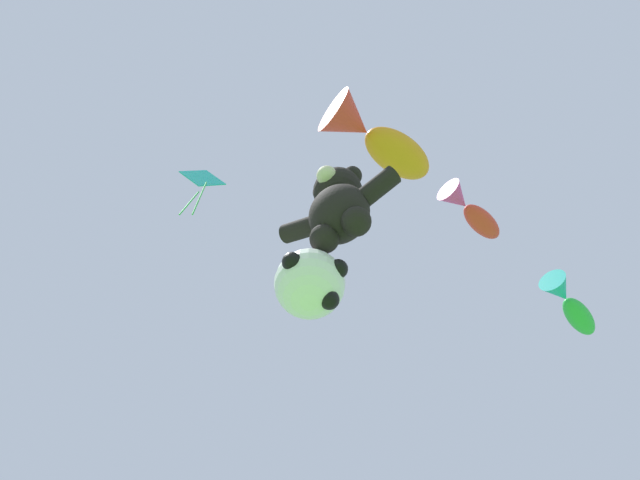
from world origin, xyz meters
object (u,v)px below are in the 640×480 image
(fish_kite_crimson, at_px, (469,210))
(fish_kite_tangerine, at_px, (374,137))
(teddy_bear_kite, at_px, (338,206))
(soccer_ball_kite, at_px, (310,284))
(diamond_kite, at_px, (201,182))
(fish_kite_emerald, at_px, (569,303))

(fish_kite_crimson, bearing_deg, fish_kite_tangerine, -108.94)
(teddy_bear_kite, relative_size, fish_kite_tangerine, 0.89)
(teddy_bear_kite, bearing_deg, soccer_ball_kite, 157.03)
(fish_kite_tangerine, distance_m, diamond_kite, 3.86)
(soccer_ball_kite, distance_m, fish_kite_crimson, 5.62)
(soccer_ball_kite, xyz_separation_m, fish_kite_tangerine, (1.42, -0.13, 3.89))
(soccer_ball_kite, height_order, fish_kite_crimson, fish_kite_crimson)
(fish_kite_crimson, height_order, diamond_kite, diamond_kite)
(fish_kite_tangerine, bearing_deg, teddy_bear_kite, -169.25)
(fish_kite_tangerine, bearing_deg, diamond_kite, -168.73)
(fish_kite_crimson, bearing_deg, soccer_ball_kite, -133.12)
(fish_kite_emerald, height_order, diamond_kite, diamond_kite)
(teddy_bear_kite, xyz_separation_m, fish_kite_tangerine, (0.77, 0.15, 2.55))
(teddy_bear_kite, distance_m, fish_kite_crimson, 4.50)
(teddy_bear_kite, height_order, fish_kite_crimson, fish_kite_crimson)
(teddy_bear_kite, xyz_separation_m, fish_kite_crimson, (1.66, 2.75, 3.15))
(fish_kite_emerald, bearing_deg, soccer_ball_kite, -121.67)
(fish_kite_emerald, xyz_separation_m, diamond_kite, (-5.47, -6.08, 1.01))
(teddy_bear_kite, relative_size, fish_kite_crimson, 1.26)
(fish_kite_emerald, bearing_deg, fish_kite_tangerine, -108.56)
(fish_kite_crimson, bearing_deg, teddy_bear_kite, -121.12)
(soccer_ball_kite, bearing_deg, fish_kite_crimson, 46.88)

